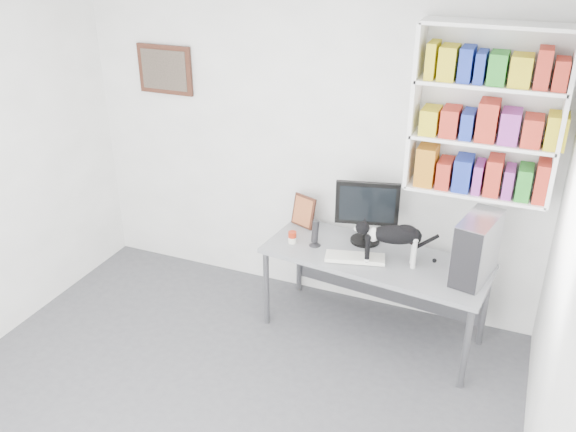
{
  "coord_description": "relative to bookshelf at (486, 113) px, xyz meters",
  "views": [
    {
      "loc": [
        1.69,
        -2.51,
        3.07
      ],
      "look_at": [
        0.03,
        1.53,
        0.94
      ],
      "focal_mm": 38.0,
      "sensor_mm": 36.0,
      "label": 1
    }
  ],
  "objects": [
    {
      "name": "wall_art",
      "position": [
        -2.7,
        0.12,
        0.05
      ],
      "size": [
        0.52,
        0.04,
        0.42
      ],
      "primitive_type": "cube",
      "color": "#4F2719",
      "rests_on": "room"
    },
    {
      "name": "leaning_print",
      "position": [
        -1.34,
        -0.03,
        -0.99
      ],
      "size": [
        0.24,
        0.17,
        0.28
      ],
      "primitive_type": "cube",
      "rotation": [
        0.0,
        0.0,
        -0.37
      ],
      "color": "#4F2719",
      "rests_on": "desk"
    },
    {
      "name": "room",
      "position": [
        -1.4,
        -1.85,
        -0.5
      ],
      "size": [
        4.01,
        4.01,
        2.7
      ],
      "color": "#545459",
      "rests_on": "ground"
    },
    {
      "name": "desk",
      "position": [
        -0.64,
        -0.31,
        -1.49
      ],
      "size": [
        1.8,
        0.86,
        0.72
      ],
      "primitive_type": "cube",
      "rotation": [
        0.0,
        0.0,
        -0.11
      ],
      "color": "gray",
      "rests_on": "room"
    },
    {
      "name": "bookshelf",
      "position": [
        0.0,
        0.0,
        0.0
      ],
      "size": [
        1.03,
        0.28,
        1.24
      ],
      "primitive_type": "cube",
      "color": "white",
      "rests_on": "room"
    },
    {
      "name": "monitor",
      "position": [
        -0.78,
        -0.11,
        -0.86
      ],
      "size": [
        0.54,
        0.35,
        0.53
      ],
      "primitive_type": "cube",
      "rotation": [
        0.0,
        0.0,
        0.23
      ],
      "color": "black",
      "rests_on": "desk"
    },
    {
      "name": "keyboard",
      "position": [
        -0.77,
        -0.42,
        -1.11
      ],
      "size": [
        0.48,
        0.28,
        0.03
      ],
      "primitive_type": "cube",
      "rotation": [
        0.0,
        0.0,
        0.24
      ],
      "color": "silver",
      "rests_on": "desk"
    },
    {
      "name": "soup_can",
      "position": [
        -1.32,
        -0.35,
        -1.08
      ],
      "size": [
        0.07,
        0.07,
        0.1
      ],
      "primitive_type": "cylinder",
      "rotation": [
        0.0,
        0.0,
        -0.12
      ],
      "color": "#B0270F",
      "rests_on": "desk"
    },
    {
      "name": "speaker",
      "position": [
        -1.13,
        -0.32,
        -1.02
      ],
      "size": [
        0.11,
        0.11,
        0.22
      ],
      "primitive_type": "cylinder",
      "rotation": [
        0.0,
        0.0,
        -0.2
      ],
      "color": "black",
      "rests_on": "desk"
    },
    {
      "name": "pc_tower",
      "position": [
        0.09,
        -0.33,
        -0.89
      ],
      "size": [
        0.31,
        0.51,
        0.48
      ],
      "primitive_type": "cube",
      "rotation": [
        0.0,
        0.0,
        -0.21
      ],
      "color": "#A5A5A9",
      "rests_on": "desk"
    },
    {
      "name": "cat",
      "position": [
        -0.5,
        -0.39,
        -0.96
      ],
      "size": [
        0.58,
        0.29,
        0.34
      ],
      "primitive_type": null,
      "rotation": [
        0.0,
        0.0,
        0.27
      ],
      "color": "black",
      "rests_on": "desk"
    }
  ]
}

